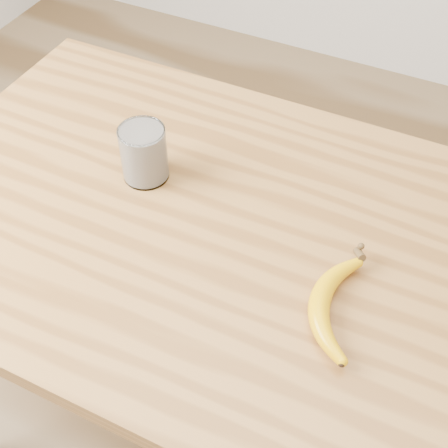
% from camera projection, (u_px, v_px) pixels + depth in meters
% --- Properties ---
extents(table, '(1.20, 0.80, 0.90)m').
position_uv_depth(table, '(212.00, 267.00, 1.23)').
color(table, olive).
rests_on(table, ground).
extents(smoothie_glass, '(0.09, 0.09, 0.11)m').
position_uv_depth(smoothie_glass, '(144.00, 153.00, 1.17)').
color(smoothie_glass, white).
rests_on(smoothie_glass, table).
extents(banana, '(0.16, 0.30, 0.04)m').
position_uv_depth(banana, '(319.00, 302.00, 0.99)').
color(banana, '#E2A203').
rests_on(banana, table).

